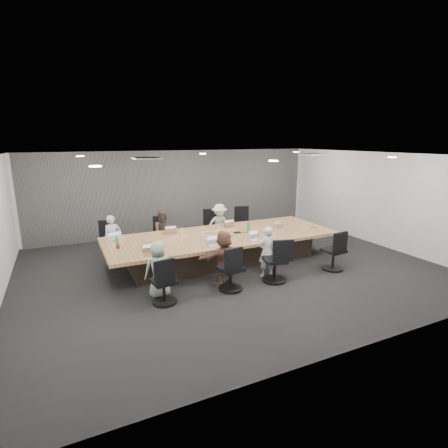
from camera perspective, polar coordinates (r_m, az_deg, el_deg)
name	(u,v)px	position (r m, az deg, el deg)	size (l,w,h in m)	color
floor	(231,268)	(8.93, 1.10, -7.11)	(10.00, 8.00, 0.00)	black
ceiling	(231,155)	(8.35, 1.19, 11.14)	(10.00, 8.00, 0.00)	white
wall_back	(180,192)	(12.19, -7.27, 5.23)	(10.00, 2.80, 0.00)	silver
wall_front	(355,266)	(5.38, 20.54, -6.42)	(10.00, 2.80, 0.00)	silver
wall_right	(378,199)	(11.62, 23.88, 3.75)	(8.00, 2.80, 0.00)	silver
curtain	(180,192)	(12.11, -7.15, 5.18)	(9.80, 0.04, 2.80)	#606060
conference_table	(222,247)	(9.22, -0.27, -3.79)	(6.00, 2.20, 0.74)	#2E241D
chair_0	(112,243)	(10.13, -17.89, -2.93)	(0.53, 0.53, 0.78)	black
chair_1	(161,237)	(10.38, -10.32, -2.13)	(0.51, 0.51, 0.76)	black
chair_2	(215,229)	(10.91, -1.52, -0.81)	(0.59, 0.59, 0.88)	black
chair_3	(246,225)	(11.39, 3.62, -0.23)	(0.59, 0.59, 0.87)	black
chair_4	(164,285)	(7.06, -9.80, -9.79)	(0.52, 0.52, 0.76)	black
chair_5	(231,272)	(7.53, 1.10, -7.86)	(0.55, 0.55, 0.81)	black
chair_6	(275,263)	(8.05, 8.28, -6.38)	(0.58, 0.58, 0.85)	black
chair_7	(333,254)	(9.08, 17.43, -4.65)	(0.56, 0.56, 0.82)	black
person_0	(113,238)	(9.73, -17.70, -2.21)	(0.45, 0.29, 1.23)	silver
laptop_0	(116,238)	(9.17, -17.29, -2.26)	(0.35, 0.24, 0.02)	#B2B2B7
person_1	(163,232)	(9.98, -9.85, -1.28)	(0.61, 0.47, 1.25)	brown
laptop_1	(169,232)	(9.44, -8.98, -1.34)	(0.30, 0.21, 0.02)	#8C6647
person_2	(219,225)	(10.55, -0.76, -0.17)	(0.83, 0.48, 1.29)	#BDBDBD
laptop_2	(227,226)	(10.04, 0.54, -0.26)	(0.34, 0.23, 0.02)	#8C6647
person_4	(159,269)	(7.30, -10.61, -7.27)	(0.58, 0.38, 1.18)	#98AA99
laptop_4	(152,254)	(7.75, -11.72, -4.82)	(0.34, 0.23, 0.02)	#8C6647
person_5	(224,258)	(7.75, -0.04, -5.52)	(1.15, 0.37, 1.24)	brown
laptop_5	(214,245)	(8.19, -1.68, -3.52)	(0.29, 0.20, 0.02)	#B2B2B7
person_6	(267,252)	(8.27, 6.99, -4.49)	(0.44, 0.29, 1.21)	silver
laptop_6	(255,240)	(8.67, 5.09, -2.58)	(0.29, 0.20, 0.02)	#B2B2B7
bottle_green_left	(117,241)	(8.48, -17.09, -2.72)	(0.07, 0.07, 0.25)	#3F934C
bottle_green_right	(248,228)	(9.32, 3.99, -0.58)	(0.08, 0.08, 0.28)	#3F934C
bottle_clear	(182,233)	(8.96, -6.90, -1.44)	(0.06, 0.06, 0.22)	silver
cup_white_far	(203,235)	(8.95, -3.52, -1.75)	(0.08, 0.08, 0.10)	white
cup_white_near	(276,224)	(10.24, 8.52, 0.08)	(0.07, 0.07, 0.09)	white
mug_brown	(118,246)	(8.36, -16.90, -3.44)	(0.09, 0.09, 0.11)	brown
mic_left	(217,239)	(8.69, -1.12, -2.46)	(0.14, 0.10, 0.03)	black
mic_right	(237,232)	(9.29, 2.17, -1.38)	(0.16, 0.11, 0.03)	black
stapler	(227,241)	(8.48, 0.53, -2.73)	(0.18, 0.04, 0.07)	black
canvas_bag	(278,226)	(9.94, 8.84, -0.26)	(0.23, 0.14, 0.13)	gray
snack_packet	(313,227)	(10.18, 14.37, -0.45)	(0.18, 0.12, 0.04)	orange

